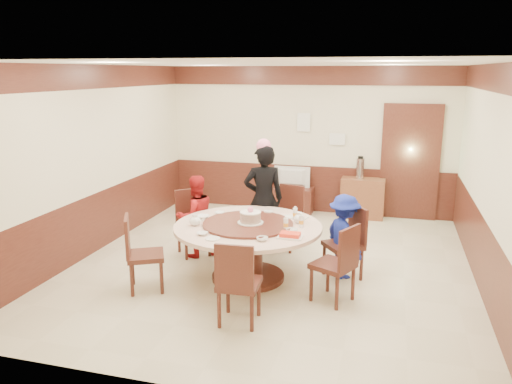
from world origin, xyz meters
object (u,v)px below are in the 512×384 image
(birthday_cake, at_px, (250,217))
(television, at_px, (291,177))
(side_cabinet, at_px, (362,198))
(person_blue, at_px, (344,236))
(person_standing, at_px, (264,199))
(shrimp_platter, at_px, (290,236))
(banquet_table, at_px, (248,241))
(thermos, at_px, (360,168))
(tv_stand, at_px, (291,200))
(person_red, at_px, (196,216))

(birthday_cake, xyz_separation_m, television, (-0.13, 3.30, -0.15))
(television, bearing_deg, side_cabinet, -177.60)
(person_blue, bearing_deg, birthday_cake, 72.26)
(person_standing, relative_size, shrimp_platter, 5.51)
(banquet_table, bearing_deg, thermos, 70.19)
(banquet_table, bearing_deg, tv_stand, 91.61)
(shrimp_platter, xyz_separation_m, television, (-0.73, 3.67, -0.07))
(person_standing, bearing_deg, birthday_cake, 72.97)
(shrimp_platter, xyz_separation_m, side_cabinet, (0.64, 3.70, -0.40))
(tv_stand, distance_m, side_cabinet, 1.37)
(person_blue, bearing_deg, tv_stand, -12.33)
(banquet_table, xyz_separation_m, person_standing, (-0.07, 1.08, 0.29))
(person_blue, height_order, thermos, person_blue)
(shrimp_platter, relative_size, television, 0.43)
(birthday_cake, height_order, shrimp_platter, birthday_cake)
(person_red, xyz_separation_m, shrimp_platter, (1.62, -0.98, 0.16))
(thermos, bearing_deg, shrimp_platter, -98.74)
(shrimp_platter, bearing_deg, thermos, 81.26)
(shrimp_platter, height_order, thermos, thermos)
(television, bearing_deg, person_standing, 91.78)
(banquet_table, relative_size, person_red, 1.57)
(person_standing, distance_m, shrimp_platter, 1.60)
(shrimp_platter, xyz_separation_m, thermos, (0.57, 3.70, 0.16))
(person_red, xyz_separation_m, side_cabinet, (2.26, 2.72, -0.24))
(side_cabinet, relative_size, thermos, 2.11)
(birthday_cake, relative_size, television, 0.48)
(banquet_table, bearing_deg, person_blue, 18.72)
(shrimp_platter, height_order, tv_stand, shrimp_platter)
(person_blue, bearing_deg, side_cabinet, -37.77)
(side_cabinet, height_order, thermos, thermos)
(person_red, relative_size, television, 1.75)
(tv_stand, relative_size, thermos, 2.24)
(person_red, height_order, person_blue, person_red)
(banquet_table, bearing_deg, person_red, 147.89)
(thermos, bearing_deg, banquet_table, -109.81)
(side_cabinet, bearing_deg, person_red, -129.76)
(television, bearing_deg, banquet_table, 92.76)
(person_blue, height_order, tv_stand, person_blue)
(shrimp_platter, distance_m, television, 3.74)
(person_standing, bearing_deg, person_blue, 130.03)
(birthday_cake, bearing_deg, side_cabinet, 69.58)
(person_standing, xyz_separation_m, side_cabinet, (1.34, 2.26, -0.45))
(birthday_cake, distance_m, thermos, 3.53)
(thermos, bearing_deg, birthday_cake, -109.35)
(television, distance_m, side_cabinet, 1.41)
(shrimp_platter, distance_m, thermos, 3.74)
(person_blue, relative_size, television, 1.61)
(person_standing, xyz_separation_m, shrimp_platter, (0.70, -1.44, -0.05))
(tv_stand, bearing_deg, person_red, -108.41)
(banquet_table, relative_size, tv_stand, 2.28)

